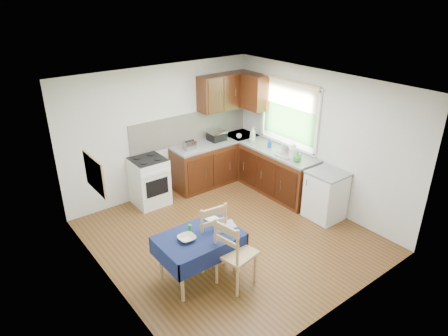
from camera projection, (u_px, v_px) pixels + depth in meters
floor at (230, 236)px, 6.62m from camera, size 4.20×4.20×0.00m
ceiling at (231, 86)px, 5.57m from camera, size 4.00×4.20×0.02m
wall_back at (162, 131)px, 7.61m from camera, size 4.00×0.02×2.50m
wall_front at (344, 228)px, 4.58m from camera, size 4.00×0.02×2.50m
wall_left at (105, 208)px, 4.99m from camera, size 0.02×4.20×2.50m
wall_right at (317, 140)px, 7.20m from camera, size 0.02×4.20×2.50m
base_cabinets at (244, 167)px, 8.10m from camera, size 1.90×2.30×0.86m
worktop_back at (216, 142)px, 8.13m from camera, size 1.90×0.60×0.04m
worktop_right at (279, 152)px, 7.66m from camera, size 0.60×1.70×0.04m
worktop_corner at (240, 135)px, 8.49m from camera, size 0.60×0.60×0.04m
splashback at (191, 127)px, 7.98m from camera, size 2.70×0.02×0.60m
upper_cabinets at (234, 92)px, 7.99m from camera, size 1.20×0.85×0.70m
stove at (149, 181)px, 7.44m from camera, size 0.60×0.61×0.92m
window at (289, 110)px, 7.53m from camera, size 0.04×1.48×1.26m
fridge at (326, 195)px, 6.98m from camera, size 0.58×0.60×0.89m
corkboard at (95, 174)px, 5.07m from camera, size 0.04×0.62×0.47m
dining_table at (199, 242)px, 5.48m from camera, size 1.13×0.77×0.68m
chair_far at (209, 232)px, 5.75m from camera, size 0.51×0.51×1.04m
chair_near at (234, 252)px, 5.32m from camera, size 0.54×0.54×1.05m
toaster at (189, 145)px, 7.68m from camera, size 0.24×0.15×0.19m
sandwich_press at (217, 136)px, 8.13m from camera, size 0.33×0.29×0.19m
sauce_bottle at (218, 137)px, 8.02m from camera, size 0.05×0.05×0.21m
yellow_packet at (212, 136)px, 8.15m from camera, size 0.14×0.12×0.16m
dish_rack at (288, 154)px, 7.44m from camera, size 0.41×0.31×0.20m
kettle at (293, 152)px, 7.28m from camera, size 0.16×0.16×0.27m
cup at (239, 136)px, 8.26m from camera, size 0.11×0.11×0.09m
soap_bottle_a at (253, 134)px, 8.06m from camera, size 0.16×0.16×0.30m
soap_bottle_b at (270, 143)px, 7.77m from camera, size 0.11×0.11×0.18m
soap_bottle_c at (297, 157)px, 7.14m from camera, size 0.17×0.17×0.19m
plate_bowl at (187, 238)px, 5.33m from camera, size 0.24×0.24×0.06m
book at (207, 221)px, 5.76m from camera, size 0.19×0.25×0.02m
spice_jar at (190, 228)px, 5.53m from camera, size 0.05×0.05×0.09m
tea_towel at (225, 226)px, 5.60m from camera, size 0.34×0.30×0.05m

